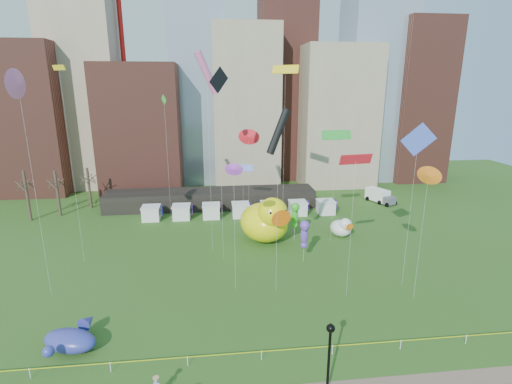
{
  "coord_description": "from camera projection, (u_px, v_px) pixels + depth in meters",
  "views": [
    {
      "loc": [
        -3.5,
        -26.58,
        21.82
      ],
      "look_at": [
        0.51,
        8.49,
        12.0
      ],
      "focal_mm": 27.0,
      "sensor_mm": 36.0,
      "label": 1
    }
  ],
  "objects": [
    {
      "name": "kite_1",
      "position": [
        207.0,
        73.0,
        46.61
      ],
      "size": [
        3.17,
        1.99,
        25.85
      ],
      "color": "silver",
      "rests_on": "ground"
    },
    {
      "name": "kite_0",
      "position": [
        356.0,
        160.0,
        37.44
      ],
      "size": [
        3.4,
        0.98,
        15.38
      ],
      "color": "silver",
      "rests_on": "ground"
    },
    {
      "name": "lamppost",
      "position": [
        329.0,
        351.0,
        27.26
      ],
      "size": [
        0.62,
        0.62,
        5.95
      ],
      "color": "black",
      "rests_on": "footpath"
    },
    {
      "name": "kite_9",
      "position": [
        18.0,
        84.0,
        35.61
      ],
      "size": [
        0.4,
        2.81,
        23.35
      ],
      "color": "silver",
      "rests_on": "ground"
    },
    {
      "name": "kite_10",
      "position": [
        278.0,
        132.0,
        37.65
      ],
      "size": [
        2.72,
        1.84,
        19.68
      ],
      "color": "silver",
      "rests_on": "ground"
    },
    {
      "name": "ground",
      "position": [
        262.0,
        360.0,
        31.67
      ],
      "size": [
        160.0,
        160.0,
        0.0
      ],
      "primitive_type": "plane",
      "color": "#30591B",
      "rests_on": "ground"
    },
    {
      "name": "seahorse_green",
      "position": [
        295.0,
        213.0,
        54.68
      ],
      "size": [
        1.51,
        1.77,
        5.85
      ],
      "rotation": [
        0.0,
        0.0,
        -0.2
      ],
      "color": "silver",
      "rests_on": "ground"
    },
    {
      "name": "kite_3",
      "position": [
        336.0,
        135.0,
        51.68
      ],
      "size": [
        4.15,
        0.93,
        15.99
      ],
      "color": "silver",
      "rests_on": "ground"
    },
    {
      "name": "caution_tape",
      "position": [
        262.0,
        353.0,
        31.49
      ],
      "size": [
        50.0,
        0.06,
        0.9
      ],
      "color": "white",
      "rests_on": "ground"
    },
    {
      "name": "skyline",
      "position": [
        237.0,
        87.0,
        84.62
      ],
      "size": [
        101.0,
        23.0,
        68.0
      ],
      "color": "brown",
      "rests_on": "ground"
    },
    {
      "name": "kite_12",
      "position": [
        60.0,
        73.0,
        43.02
      ],
      "size": [
        1.72,
        1.23,
        24.01
      ],
      "color": "silver",
      "rests_on": "ground"
    },
    {
      "name": "box_truck",
      "position": [
        379.0,
        196.0,
        73.98
      ],
      "size": [
        4.34,
        6.27,
        2.52
      ],
      "rotation": [
        0.0,
        0.0,
        0.42
      ],
      "color": "white",
      "rests_on": "ground"
    },
    {
      "name": "big_duck",
      "position": [
        266.0,
        220.0,
        54.85
      ],
      "size": [
        9.02,
        10.08,
        7.05
      ],
      "rotation": [
        0.0,
        0.0,
        0.36
      ],
      "color": "#FAF20C",
      "rests_on": "ground"
    },
    {
      "name": "kite_4",
      "position": [
        285.0,
        70.0,
        50.95
      ],
      "size": [
        3.39,
        2.38,
        24.4
      ],
      "color": "silver",
      "rests_on": "ground"
    },
    {
      "name": "small_duck",
      "position": [
        342.0,
        227.0,
        57.19
      ],
      "size": [
        3.83,
        4.38,
        3.08
      ],
      "rotation": [
        0.0,
        0.0,
        0.31
      ],
      "color": "white",
      "rests_on": "ground"
    },
    {
      "name": "kite_7",
      "position": [
        234.0,
        170.0,
        38.77
      ],
      "size": [
        1.25,
        0.51,
        14.26
      ],
      "color": "silver",
      "rests_on": "ground"
    },
    {
      "name": "kite_8",
      "position": [
        248.0,
        137.0,
        58.52
      ],
      "size": [
        2.22,
        1.39,
        15.4
      ],
      "color": "silver",
      "rests_on": "ground"
    },
    {
      "name": "kite_13",
      "position": [
        418.0,
        141.0,
        38.98
      ],
      "size": [
        2.71,
        2.23,
        18.25
      ],
      "color": "silver",
      "rests_on": "ground"
    },
    {
      "name": "kite_5",
      "position": [
        243.0,
        168.0,
        61.14
      ],
      "size": [
        3.41,
        1.61,
        9.67
      ],
      "color": "silver",
      "rests_on": "ground"
    },
    {
      "name": "pavilion",
      "position": [
        211.0,
        199.0,
        71.01
      ],
      "size": [
        38.0,
        6.0,
        3.2
      ],
      "primitive_type": "cube",
      "color": "black",
      "rests_on": "ground"
    },
    {
      "name": "kite_2",
      "position": [
        219.0,
        84.0,
        44.16
      ],
      "size": [
        2.25,
        2.09,
        23.92
      ],
      "color": "silver",
      "rests_on": "ground"
    },
    {
      "name": "vendor_tents",
      "position": [
        241.0,
        210.0,
        65.95
      ],
      "size": [
        33.24,
        2.8,
        2.4
      ],
      "color": "white",
      "rests_on": "ground"
    },
    {
      "name": "kite_6",
      "position": [
        428.0,
        176.0,
        37.39
      ],
      "size": [
        1.01,
        1.69,
        14.24
      ],
      "color": "silver",
      "rests_on": "ground"
    },
    {
      "name": "bare_trees",
      "position": [
        58.0,
        193.0,
        66.11
      ],
      "size": [
        8.44,
        6.44,
        8.5
      ],
      "color": "#382B21",
      "rests_on": "ground"
    },
    {
      "name": "seahorse_purple",
      "position": [
        305.0,
        232.0,
        48.26
      ],
      "size": [
        1.46,
        1.72,
        5.56
      ],
      "rotation": [
        0.0,
        0.0,
        -0.18
      ],
      "color": "silver",
      "rests_on": "ground"
    },
    {
      "name": "kite_11",
      "position": [
        164.0,
        108.0,
        56.94
      ],
      "size": [
        0.88,
        1.3,
        20.55
      ],
      "color": "silver",
      "rests_on": "ground"
    },
    {
      "name": "whale_inflatable",
      "position": [
        71.0,
        339.0,
        32.76
      ],
      "size": [
        5.31,
        5.99,
        2.09
      ],
      "rotation": [
        0.0,
        0.0,
        -0.34
      ],
      "color": "#3F338C",
      "rests_on": "ground"
    }
  ]
}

